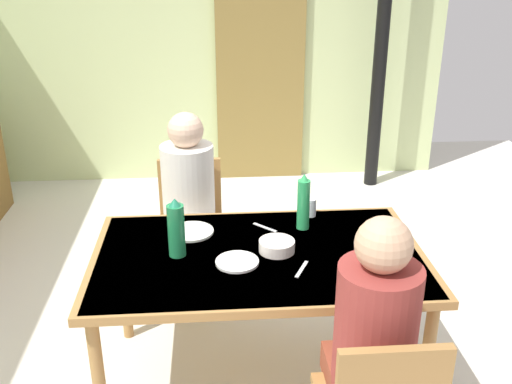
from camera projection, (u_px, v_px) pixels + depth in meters
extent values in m
plane|color=silver|center=(188.00, 356.00, 3.16)|extent=(7.12, 7.12, 0.00)
cube|color=beige|center=(191.00, 36.00, 5.17)|extent=(4.60, 0.10, 2.63)
cube|color=olive|center=(260.00, 73.00, 5.26)|extent=(0.80, 0.05, 2.00)
cylinder|color=black|center=(382.00, 40.00, 4.96)|extent=(0.12, 0.12, 2.63)
cube|color=#A1733D|center=(258.00, 257.00, 2.74)|extent=(1.56, 0.94, 0.04)
cube|color=#E9B763|center=(258.00, 254.00, 2.73)|extent=(1.50, 0.90, 0.00)
cylinder|color=#A1733D|center=(99.00, 384.00, 2.46)|extent=(0.06, 0.06, 0.68)
cylinder|color=#A1733D|center=(426.00, 367.00, 2.57)|extent=(0.06, 0.06, 0.68)
cylinder|color=#A1733D|center=(124.00, 284.00, 3.20)|extent=(0.06, 0.06, 0.68)
cylinder|color=#A1733D|center=(377.00, 274.00, 3.30)|extent=(0.06, 0.06, 0.68)
cube|color=#A1733D|center=(191.00, 235.00, 3.50)|extent=(0.40, 0.40, 0.04)
cube|color=#A1733D|center=(190.00, 191.00, 3.58)|extent=(0.38, 0.04, 0.42)
cylinder|color=#A1733D|center=(221.00, 284.00, 3.45)|extent=(0.04, 0.04, 0.41)
cylinder|color=#A1733D|center=(163.00, 286.00, 3.43)|extent=(0.04, 0.04, 0.41)
cylinder|color=#A1733D|center=(220.00, 256.00, 3.76)|extent=(0.04, 0.04, 0.41)
cylinder|color=#A1733D|center=(167.00, 258.00, 3.74)|extent=(0.04, 0.04, 0.41)
cube|color=brown|center=(363.00, 369.00, 2.30)|extent=(0.30, 0.22, 0.12)
cylinder|color=maroon|center=(375.00, 331.00, 2.10)|extent=(0.30, 0.30, 0.52)
sphere|color=tan|center=(384.00, 245.00, 1.96)|extent=(0.20, 0.20, 0.20)
cube|color=white|center=(190.00, 238.00, 3.33)|extent=(0.30, 0.22, 0.12)
cylinder|color=silver|center=(188.00, 189.00, 3.33)|extent=(0.30, 0.30, 0.52)
sphere|color=beige|center=(185.00, 130.00, 3.19)|extent=(0.20, 0.20, 0.20)
cylinder|color=#1F7D47|center=(176.00, 231.00, 2.67)|extent=(0.08, 0.08, 0.25)
cone|color=#1D7652|center=(175.00, 202.00, 2.62)|extent=(0.06, 0.06, 0.03)
cylinder|color=green|center=(303.00, 205.00, 2.93)|extent=(0.06, 0.06, 0.26)
cone|color=green|center=(304.00, 177.00, 2.87)|extent=(0.05, 0.05, 0.04)
cylinder|color=silver|center=(277.00, 246.00, 2.74)|extent=(0.17, 0.17, 0.05)
cylinder|color=white|center=(237.00, 262.00, 2.65)|extent=(0.20, 0.20, 0.01)
cylinder|color=white|center=(191.00, 232.00, 2.93)|extent=(0.22, 0.22, 0.01)
cylinder|color=white|center=(383.00, 264.00, 2.63)|extent=(0.19, 0.19, 0.01)
cylinder|color=silver|center=(311.00, 207.00, 3.10)|extent=(0.06, 0.06, 0.10)
cube|color=silver|center=(265.00, 227.00, 2.98)|extent=(0.12, 0.12, 0.00)
cube|color=silver|center=(302.00, 269.00, 2.60)|extent=(0.08, 0.14, 0.00)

